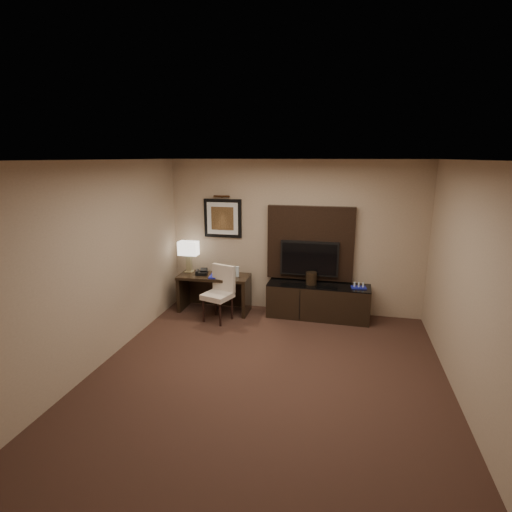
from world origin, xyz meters
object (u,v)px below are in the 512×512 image
(desk, at_px, (214,293))
(minibar_tray, at_px, (359,285))
(credenza, at_px, (318,301))
(desk_phone, at_px, (202,272))
(table_lamp, at_px, (189,257))
(ice_bucket, at_px, (311,278))
(tv, at_px, (309,258))
(desk_chair, at_px, (218,295))
(water_bottle, at_px, (237,272))

(desk, distance_m, minibar_tray, 2.54)
(credenza, height_order, minibar_tray, minibar_tray)
(desk_phone, distance_m, minibar_tray, 2.75)
(table_lamp, relative_size, ice_bucket, 2.68)
(table_lamp, bearing_deg, ice_bucket, -0.53)
(minibar_tray, bearing_deg, desk, -178.62)
(tv, bearing_deg, minibar_tray, -11.86)
(credenza, relative_size, tv, 1.75)
(desk_chair, bearing_deg, water_bottle, 79.07)
(desk_phone, xyz_separation_m, ice_bucket, (1.95, 0.10, -0.02))
(table_lamp, xyz_separation_m, desk_phone, (0.29, -0.12, -0.24))
(desk_chair, relative_size, table_lamp, 1.59)
(water_bottle, height_order, ice_bucket, water_bottle)
(desk, height_order, desk_chair, desk_chair)
(credenza, height_order, tv, tv)
(desk_chair, xyz_separation_m, ice_bucket, (1.53, 0.51, 0.25))
(desk, height_order, credenza, desk)
(table_lamp, distance_m, minibar_tray, 3.05)
(tv, bearing_deg, desk_phone, -172.66)
(credenza, xyz_separation_m, minibar_tray, (0.67, -0.04, 0.35))
(desk_chair, xyz_separation_m, table_lamp, (-0.71, 0.53, 0.51))
(desk_phone, xyz_separation_m, minibar_tray, (2.75, 0.06, -0.08))
(desk, xyz_separation_m, water_bottle, (0.43, 0.01, 0.43))
(water_bottle, xyz_separation_m, minibar_tray, (2.09, 0.05, -0.12))
(desk_chair, relative_size, water_bottle, 4.97)
(table_lamp, bearing_deg, water_bottle, -6.14)
(water_bottle, bearing_deg, table_lamp, 173.86)
(tv, height_order, water_bottle, tv)
(desk, relative_size, credenza, 0.72)
(desk_chair, xyz_separation_m, desk_phone, (-0.42, 0.41, 0.27))
(minibar_tray, bearing_deg, desk_chair, -168.48)
(credenza, bearing_deg, desk_phone, -175.83)
(tv, relative_size, minibar_tray, 4.04)
(credenza, bearing_deg, desk_chair, -161.51)
(desk_chair, xyz_separation_m, minibar_tray, (2.32, 0.47, 0.19))
(desk, height_order, minibar_tray, minibar_tray)
(ice_bucket, bearing_deg, water_bottle, -176.43)
(desk, bearing_deg, water_bottle, 0.24)
(desk, distance_m, water_bottle, 0.61)
(water_bottle, bearing_deg, desk_chair, -118.85)
(desk, bearing_deg, desk_phone, 179.60)
(tv, distance_m, table_lamp, 2.19)
(desk, distance_m, table_lamp, 0.82)
(desk_chair, height_order, ice_bucket, desk_chair)
(tv, height_order, minibar_tray, tv)
(credenza, distance_m, water_bottle, 1.50)
(ice_bucket, bearing_deg, desk_phone, -177.15)
(desk_phone, bearing_deg, ice_bucket, -7.86)
(tv, distance_m, ice_bucket, 0.35)
(water_bottle, xyz_separation_m, ice_bucket, (1.30, 0.08, -0.06))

